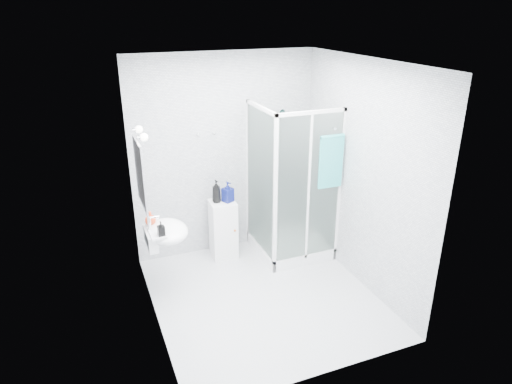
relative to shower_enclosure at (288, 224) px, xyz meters
name	(u,v)px	position (x,y,z in m)	size (l,w,h in m)	color
room	(264,191)	(-0.67, -0.77, 0.85)	(2.40, 2.60, 2.60)	silver
shower_enclosure	(288,224)	(0.00, 0.00, 0.00)	(0.90, 0.95, 2.00)	white
wall_basin	(165,232)	(-1.66, -0.32, 0.35)	(0.46, 0.56, 0.35)	white
mirror	(140,174)	(-1.85, -0.32, 1.05)	(0.02, 0.60, 0.70)	white
vanity_lights	(141,133)	(-1.80, -0.32, 1.47)	(0.10, 0.40, 0.08)	silver
wall_hooks	(206,134)	(-0.92, 0.49, 1.17)	(0.23, 0.06, 0.03)	silver
storage_cabinet	(223,229)	(-0.80, 0.29, -0.06)	(0.34, 0.35, 0.77)	white
hand_towel	(331,160)	(0.34, -0.40, 0.95)	(0.30, 0.04, 0.65)	teal
shampoo_bottle_a	(216,191)	(-0.87, 0.31, 0.47)	(0.11, 0.11, 0.29)	black
shampoo_bottle_b	(228,192)	(-0.73, 0.27, 0.46)	(0.12, 0.12, 0.27)	#0E1656
soap_dispenser_orange	(150,218)	(-1.78, -0.21, 0.49)	(0.12, 0.12, 0.16)	red
soap_dispenser_black	(161,229)	(-1.72, -0.51, 0.49)	(0.07, 0.07, 0.16)	black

